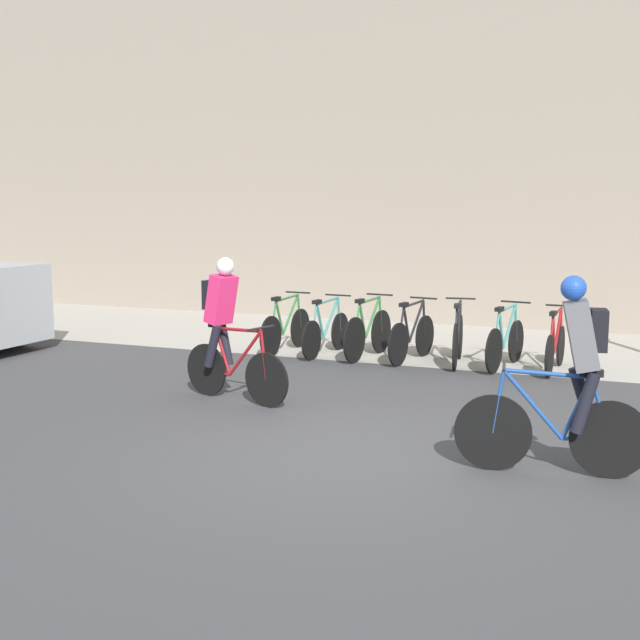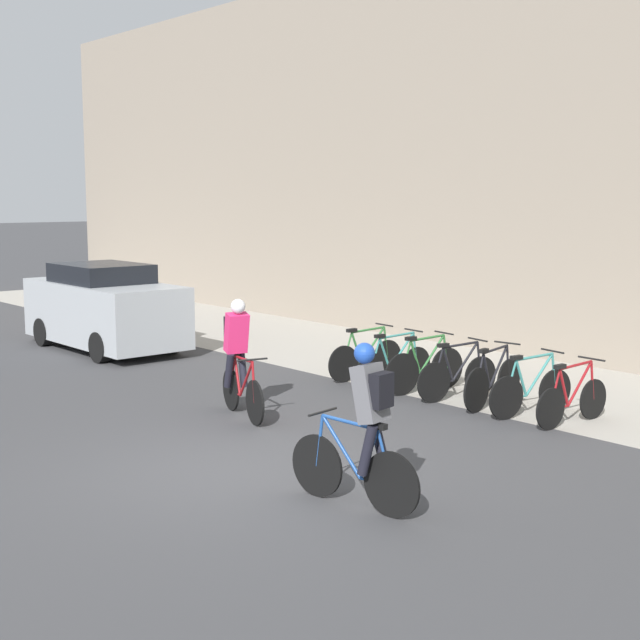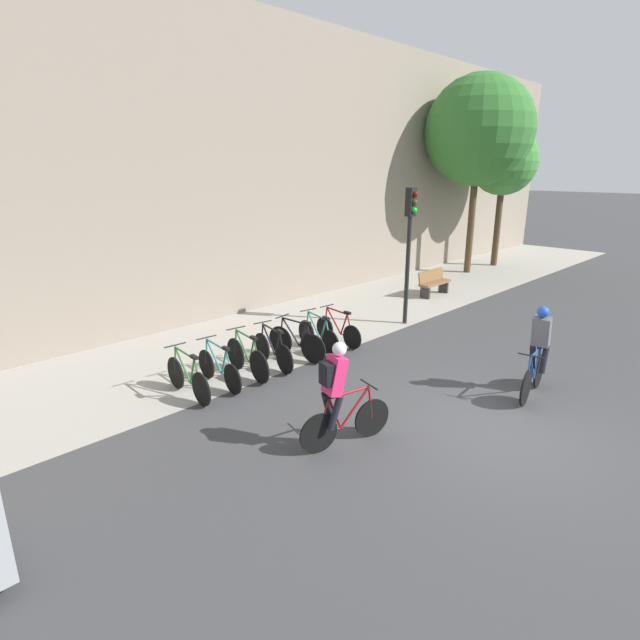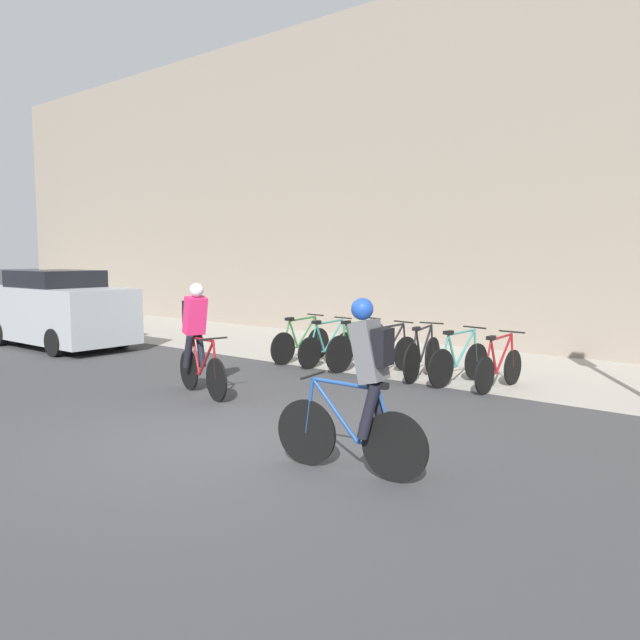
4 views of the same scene
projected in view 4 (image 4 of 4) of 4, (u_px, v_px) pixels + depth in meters
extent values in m
plane|color=#3D3D3F|center=(216.00, 443.00, 7.35)|extent=(200.00, 200.00, 0.00)
cube|color=#A39E93|center=(470.00, 365.00, 12.56)|extent=(44.00, 4.50, 0.01)
cube|color=gray|center=(525.00, 161.00, 14.08)|extent=(44.00, 0.60, 8.68)
cylinder|color=black|center=(216.00, 380.00, 9.41)|extent=(0.65, 0.21, 0.66)
cylinder|color=black|center=(189.00, 370.00, 10.23)|extent=(0.65, 0.21, 0.66)
cylinder|color=maroon|center=(206.00, 358.00, 9.66)|extent=(0.55, 0.19, 0.62)
cylinder|color=maroon|center=(196.00, 356.00, 9.97)|extent=(0.26, 0.11, 0.58)
cylinder|color=maroon|center=(203.00, 339.00, 9.72)|extent=(0.74, 0.24, 0.07)
cylinder|color=maroon|center=(194.00, 372.00, 10.07)|extent=(0.40, 0.14, 0.05)
cylinder|color=maroon|center=(191.00, 354.00, 10.13)|extent=(0.21, 0.09, 0.56)
cylinder|color=maroon|center=(215.00, 360.00, 9.41)|extent=(0.12, 0.07, 0.58)
cylinder|color=black|center=(213.00, 339.00, 9.41)|extent=(0.15, 0.45, 0.03)
cube|color=black|center=(193.00, 335.00, 10.03)|extent=(0.21, 0.13, 0.06)
cube|color=#E52866|center=(195.00, 315.00, 9.91)|extent=(0.39, 0.39, 0.63)
sphere|color=silver|center=(197.00, 290.00, 9.80)|extent=(0.27, 0.27, 0.22)
cylinder|color=black|center=(188.00, 351.00, 9.95)|extent=(0.29, 0.18, 0.56)
cylinder|color=black|center=(201.00, 350.00, 10.07)|extent=(0.26, 0.17, 0.56)
cube|color=black|center=(191.00, 312.00, 10.02)|extent=(0.20, 0.29, 0.36)
cylinder|color=black|center=(306.00, 432.00, 6.55)|extent=(0.69, 0.14, 0.70)
cylinder|color=black|center=(395.00, 447.00, 6.04)|extent=(0.69, 0.14, 0.70)
cylinder|color=#1E478C|center=(335.00, 410.00, 6.35)|extent=(0.55, 0.12, 0.62)
cylinder|color=#1E478C|center=(368.00, 416.00, 6.16)|extent=(0.26, 0.08, 0.58)
cylinder|color=#1E478C|center=(345.00, 384.00, 6.26)|extent=(0.74, 0.15, 0.07)
cylinder|color=#1E478C|center=(376.00, 445.00, 6.15)|extent=(0.40, 0.09, 0.05)
cylinder|color=#1E478C|center=(386.00, 418.00, 6.06)|extent=(0.21, 0.06, 0.56)
cylinder|color=#1E478C|center=(310.00, 406.00, 6.50)|extent=(0.12, 0.05, 0.58)
cylinder|color=black|center=(313.00, 375.00, 6.45)|extent=(0.10, 0.46, 0.03)
cube|color=black|center=(378.00, 385.00, 6.07)|extent=(0.21, 0.11, 0.06)
cube|color=#5B5B60|center=(369.00, 351.00, 6.09)|extent=(0.37, 0.36, 0.63)
sphere|color=#1E47AD|center=(362.00, 309.00, 6.09)|extent=(0.25, 0.25, 0.22)
cylinder|color=black|center=(378.00, 407.00, 6.22)|extent=(0.29, 0.15, 0.56)
cylinder|color=black|center=(369.00, 412.00, 6.03)|extent=(0.25, 0.15, 0.56)
cube|color=black|center=(382.00, 347.00, 6.02)|extent=(0.18, 0.28, 0.36)
cylinder|color=black|center=(318.00, 343.00, 13.33)|extent=(0.08, 0.66, 0.66)
cylinder|color=black|center=(283.00, 349.00, 12.57)|extent=(0.08, 0.66, 0.66)
cylinder|color=#2D6B33|center=(307.00, 332.00, 13.04)|extent=(0.08, 0.57, 0.62)
cylinder|color=#2D6B33|center=(294.00, 334.00, 12.76)|extent=(0.06, 0.27, 0.58)
cylinder|color=#2D6B33|center=(303.00, 319.00, 12.93)|extent=(0.09, 0.77, 0.07)
cylinder|color=#2D6B33|center=(290.00, 348.00, 12.72)|extent=(0.06, 0.42, 0.05)
cylinder|color=#2D6B33|center=(286.00, 335.00, 12.61)|extent=(0.05, 0.22, 0.56)
cylinder|color=#2D6B33|center=(317.00, 330.00, 13.27)|extent=(0.04, 0.12, 0.59)
cylinder|color=black|center=(315.00, 315.00, 13.20)|extent=(0.46, 0.06, 0.03)
cube|color=black|center=(289.00, 319.00, 12.65)|extent=(0.09, 0.20, 0.06)
cylinder|color=black|center=(345.00, 347.00, 12.88)|extent=(0.08, 0.63, 0.63)
cylinder|color=black|center=(310.00, 353.00, 12.12)|extent=(0.08, 0.63, 0.63)
cylinder|color=teal|center=(334.00, 335.00, 12.59)|extent=(0.09, 0.58, 0.62)
cylinder|color=teal|center=(321.00, 338.00, 12.31)|extent=(0.06, 0.27, 0.58)
cylinder|color=teal|center=(330.00, 322.00, 12.48)|extent=(0.10, 0.78, 0.07)
cylinder|color=teal|center=(317.00, 352.00, 12.27)|extent=(0.07, 0.42, 0.05)
cylinder|color=teal|center=(313.00, 339.00, 12.16)|extent=(0.05, 0.22, 0.56)
cylinder|color=teal|center=(344.00, 334.00, 12.82)|extent=(0.05, 0.12, 0.59)
cylinder|color=black|center=(343.00, 318.00, 12.75)|extent=(0.46, 0.06, 0.03)
cube|color=black|center=(316.00, 322.00, 12.20)|extent=(0.10, 0.21, 0.06)
cylinder|color=black|center=(374.00, 349.00, 12.39)|extent=(0.12, 0.71, 0.71)
cylinder|color=black|center=(339.00, 354.00, 11.70)|extent=(0.12, 0.71, 0.71)
cylinder|color=#2D6B33|center=(363.00, 336.00, 12.13)|extent=(0.10, 0.55, 0.62)
cylinder|color=#2D6B33|center=(350.00, 339.00, 11.87)|extent=(0.07, 0.26, 0.58)
cylinder|color=#2D6B33|center=(359.00, 322.00, 12.02)|extent=(0.13, 0.74, 0.07)
cylinder|color=#2D6B33|center=(347.00, 353.00, 11.84)|extent=(0.08, 0.40, 0.05)
cylinder|color=#2D6B33|center=(343.00, 339.00, 11.74)|extent=(0.06, 0.21, 0.56)
cylinder|color=#2D6B33|center=(373.00, 334.00, 12.33)|extent=(0.05, 0.12, 0.58)
cylinder|color=black|center=(372.00, 318.00, 12.27)|extent=(0.46, 0.08, 0.03)
cube|color=black|center=(346.00, 322.00, 11.77)|extent=(0.10, 0.21, 0.06)
cylinder|color=black|center=(406.00, 354.00, 11.92)|extent=(0.14, 0.66, 0.66)
cylinder|color=black|center=(370.00, 359.00, 11.27)|extent=(0.14, 0.66, 0.66)
cylinder|color=black|center=(394.00, 341.00, 11.67)|extent=(0.13, 0.54, 0.62)
cylinder|color=black|center=(381.00, 343.00, 11.43)|extent=(0.08, 0.26, 0.58)
cylinder|color=black|center=(391.00, 326.00, 11.57)|extent=(0.16, 0.73, 0.07)
cylinder|color=black|center=(378.00, 359.00, 11.40)|extent=(0.09, 0.39, 0.05)
cylinder|color=black|center=(374.00, 344.00, 11.30)|extent=(0.06, 0.21, 0.56)
cylinder|color=black|center=(405.00, 339.00, 11.87)|extent=(0.05, 0.12, 0.58)
cylinder|color=black|center=(404.00, 322.00, 11.81)|extent=(0.46, 0.10, 0.03)
cube|color=black|center=(377.00, 326.00, 11.33)|extent=(0.11, 0.21, 0.06)
cylinder|color=black|center=(432.00, 356.00, 11.56)|extent=(0.13, 0.69, 0.70)
cylinder|color=black|center=(412.00, 364.00, 10.72)|extent=(0.13, 0.69, 0.70)
cylinder|color=black|center=(426.00, 343.00, 11.25)|extent=(0.12, 0.54, 0.62)
cylinder|color=black|center=(418.00, 346.00, 10.94)|extent=(0.08, 0.26, 0.58)
cylinder|color=black|center=(424.00, 328.00, 11.13)|extent=(0.14, 0.73, 0.07)
cylinder|color=black|center=(416.00, 362.00, 10.89)|extent=(0.09, 0.40, 0.05)
cylinder|color=black|center=(414.00, 347.00, 10.77)|extent=(0.06, 0.21, 0.56)
cylinder|color=black|center=(432.00, 341.00, 11.50)|extent=(0.05, 0.12, 0.58)
cylinder|color=black|center=(432.00, 323.00, 11.43)|extent=(0.46, 0.09, 0.03)
cube|color=black|center=(416.00, 329.00, 10.81)|extent=(0.11, 0.21, 0.06)
cylinder|color=black|center=(476.00, 362.00, 11.03)|extent=(0.14, 0.65, 0.66)
cylinder|color=black|center=(441.00, 369.00, 10.36)|extent=(0.14, 0.65, 0.66)
cylinder|color=teal|center=(465.00, 348.00, 10.77)|extent=(0.13, 0.55, 0.62)
cylinder|color=teal|center=(452.00, 351.00, 10.53)|extent=(0.08, 0.26, 0.58)
cylinder|color=teal|center=(462.00, 332.00, 10.67)|extent=(0.16, 0.74, 0.07)
cylinder|color=teal|center=(448.00, 368.00, 10.50)|extent=(0.10, 0.40, 0.05)
cylinder|color=teal|center=(445.00, 352.00, 10.40)|extent=(0.07, 0.21, 0.56)
cylinder|color=teal|center=(475.00, 346.00, 10.97)|extent=(0.05, 0.12, 0.58)
cylinder|color=black|center=(475.00, 327.00, 10.91)|extent=(0.46, 0.10, 0.03)
cube|color=black|center=(448.00, 332.00, 10.42)|extent=(0.11, 0.21, 0.06)
cylinder|color=black|center=(513.00, 367.00, 10.61)|extent=(0.07, 0.61, 0.61)
cylinder|color=black|center=(485.00, 376.00, 9.88)|extent=(0.07, 0.61, 0.61)
cylinder|color=maroon|center=(504.00, 353.00, 10.33)|extent=(0.07, 0.55, 0.62)
cylinder|color=maroon|center=(494.00, 357.00, 10.06)|extent=(0.05, 0.26, 0.58)
cylinder|color=maroon|center=(502.00, 337.00, 10.22)|extent=(0.08, 0.74, 0.07)
cylinder|color=maroon|center=(491.00, 374.00, 10.03)|extent=(0.05, 0.40, 0.05)
cylinder|color=maroon|center=(488.00, 358.00, 9.92)|extent=(0.04, 0.21, 0.56)
cylinder|color=maroon|center=(512.00, 351.00, 10.55)|extent=(0.04, 0.12, 0.58)
cylinder|color=black|center=(512.00, 332.00, 10.49)|extent=(0.46, 0.05, 0.03)
cube|color=black|center=(491.00, 338.00, 9.95)|extent=(0.09, 0.20, 0.06)
cube|color=#9EA3A8|center=(59.00, 313.00, 15.02)|extent=(4.30, 1.78, 1.27)
cube|color=black|center=(55.00, 279.00, 15.00)|extent=(2.06, 1.57, 0.40)
cylinder|color=black|center=(55.00, 343.00, 13.60)|extent=(0.62, 0.20, 0.62)
cylinder|color=black|center=(121.00, 335.00, 14.86)|extent=(0.62, 0.20, 0.62)
cylinder|color=black|center=(0.00, 333.00, 15.27)|extent=(0.62, 0.20, 0.62)
cylinder|color=black|center=(63.00, 327.00, 16.54)|extent=(0.62, 0.20, 0.62)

